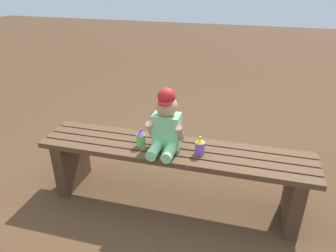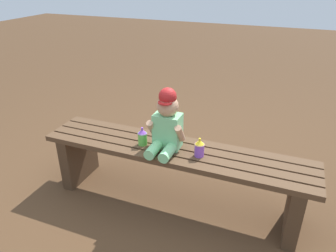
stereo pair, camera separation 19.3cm
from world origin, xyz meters
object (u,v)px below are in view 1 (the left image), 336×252
(sippy_cup_left, at_px, (141,138))
(sippy_cup_right, at_px, (200,146))
(park_bench, at_px, (174,165))
(child_figure, at_px, (166,123))

(sippy_cup_left, relative_size, sippy_cup_right, 1.00)
(park_bench, distance_m, sippy_cup_left, 0.29)
(park_bench, relative_size, child_figure, 4.42)
(child_figure, bearing_deg, sippy_cup_right, -4.59)
(sippy_cup_left, bearing_deg, park_bench, 8.03)
(park_bench, bearing_deg, sippy_cup_right, -9.74)
(park_bench, xyz_separation_m, sippy_cup_left, (-0.21, -0.03, 0.19))
(child_figure, distance_m, sippy_cup_left, 0.20)
(child_figure, height_order, sippy_cup_left, child_figure)
(child_figure, distance_m, sippy_cup_right, 0.25)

